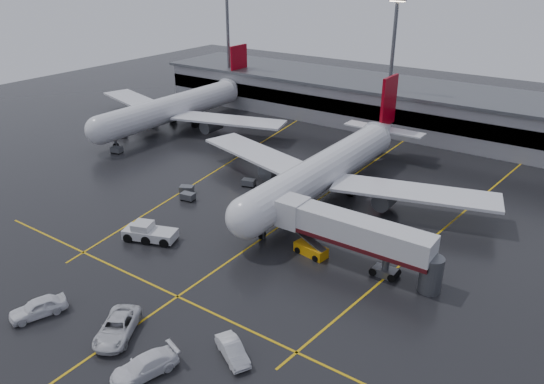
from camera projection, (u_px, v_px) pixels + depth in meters
The scene contains 22 objects.
ground at pixel (293, 217), 70.48m from camera, with size 220.00×220.00×0.00m, color black.
apron_line_centre at pixel (293, 217), 70.47m from camera, with size 0.25×90.00×0.02m, color gold.
apron_line_stop at pixel (178, 297), 54.03m from camera, with size 60.00×0.25×0.02m, color gold.
apron_line_left at pixel (226, 165), 88.38m from camera, with size 0.25×70.00×0.02m, color gold.
apron_line_right at pixel (449, 225), 68.55m from camera, with size 0.25×70.00×0.02m, color gold.
terminal at pixel (422, 109), 104.52m from camera, with size 122.00×19.00×8.60m.
light_mast_left at pixel (228, 42), 119.39m from camera, with size 3.00×1.20×25.45m.
light_mast_mid at pixel (392, 59), 98.52m from camera, with size 3.00×1.20×25.45m.
main_airliner at pixel (329, 167), 75.99m from camera, with size 48.80×45.60×14.10m.
second_airliner at pixel (178, 106), 106.88m from camera, with size 48.80×45.60×14.10m.
jet_bridge at pixel (353, 234), 58.18m from camera, with size 19.90×3.40×6.05m.
pushback_tractor at pixel (149, 233), 64.59m from camera, with size 7.05×4.73×2.34m.
belt_loader at pixel (311, 250), 61.47m from camera, with size 4.27×2.44×2.57m.
service_van_a at pixel (117, 328), 48.17m from camera, with size 2.93×6.36×1.77m, color silver.
service_van_b at pixel (144, 366), 43.65m from camera, with size 2.38×5.86×1.70m, color white.
service_van_c at pixel (233, 350), 45.56m from camera, with size 1.62×4.63×1.53m, color silver.
service_van_d at pixel (38, 307), 50.89m from camera, with size 2.15×5.35×1.82m, color white.
baggage_cart_a at pixel (188, 196), 75.25m from camera, with size 2.18×1.60×1.12m.
baggage_cart_b at pixel (187, 189), 77.56m from camera, with size 2.37×2.05×1.12m.
baggage_cart_c at pixel (249, 182), 79.89m from camera, with size 2.28×1.81×1.12m.
baggage_cart_d at pixel (121, 134), 101.80m from camera, with size 2.11×1.48×1.12m.
baggage_cart_e at pixel (117, 150), 93.46m from camera, with size 2.21×1.66×1.12m.
Camera 1 is at (33.69, -53.10, 32.13)m, focal length 34.44 mm.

